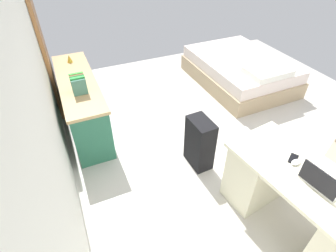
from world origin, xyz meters
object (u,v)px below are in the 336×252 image
(bed, at_px, (240,70))
(figurine_small, at_px, (69,59))
(credenza, at_px, (82,103))
(suitcase_black, at_px, (200,143))
(computer_mouse, at_px, (296,162))
(desk, at_px, (299,204))
(laptop, at_px, (321,182))
(cell_phone_by_mouse, at_px, (293,159))

(bed, relative_size, figurine_small, 17.43)
(credenza, bearing_deg, suitcase_black, -139.81)
(computer_mouse, height_order, figurine_small, figurine_small)
(desk, height_order, laptop, laptop)
(bed, xyz_separation_m, laptop, (-2.73, 1.29, 0.55))
(desk, height_order, credenza, credenza)
(suitcase_black, bearing_deg, figurine_small, 27.99)
(suitcase_black, relative_size, figurine_small, 5.95)
(desk, bearing_deg, suitcase_black, 18.50)
(desk, xyz_separation_m, suitcase_black, (1.15, 0.39, -0.06))
(cell_phone_by_mouse, relative_size, figurine_small, 1.24)
(desk, height_order, figurine_small, figurine_small)
(suitcase_black, bearing_deg, cell_phone_by_mouse, -158.42)
(credenza, xyz_separation_m, figurine_small, (0.58, 0.00, 0.43))
(computer_mouse, xyz_separation_m, cell_phone_by_mouse, (0.05, -0.02, -0.01))
(laptop, xyz_separation_m, computer_mouse, (0.26, -0.01, -0.03))
(suitcase_black, xyz_separation_m, figurine_small, (1.94, 1.15, 0.48))
(bed, xyz_separation_m, figurine_small, (0.44, 2.82, 0.56))
(suitcase_black, bearing_deg, laptop, -165.27)
(credenza, distance_m, cell_phone_by_mouse, 2.78)
(computer_mouse, distance_m, cell_phone_by_mouse, 0.05)
(computer_mouse, bearing_deg, suitcase_black, 14.57)
(bed, distance_m, laptop, 3.07)
(credenza, height_order, bed, credenza)
(bed, height_order, computer_mouse, computer_mouse)
(computer_mouse, height_order, cell_phone_by_mouse, computer_mouse)
(computer_mouse, bearing_deg, desk, 171.00)
(laptop, xyz_separation_m, cell_phone_by_mouse, (0.31, -0.03, -0.04))
(credenza, distance_m, computer_mouse, 2.81)
(suitcase_black, height_order, laptop, laptop)
(laptop, distance_m, computer_mouse, 0.27)
(bed, bearing_deg, suitcase_black, 131.85)
(desk, distance_m, bed, 2.95)
(credenza, xyz_separation_m, bed, (0.14, -2.82, -0.13))
(desk, bearing_deg, bed, -25.90)
(laptop, bearing_deg, figurine_small, 25.82)
(suitcase_black, relative_size, laptop, 1.95)
(desk, height_order, cell_phone_by_mouse, cell_phone_by_mouse)
(credenza, height_order, laptop, laptop)
(bed, bearing_deg, computer_mouse, 152.48)
(desk, relative_size, cell_phone_by_mouse, 11.13)
(computer_mouse, bearing_deg, credenza, 26.02)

